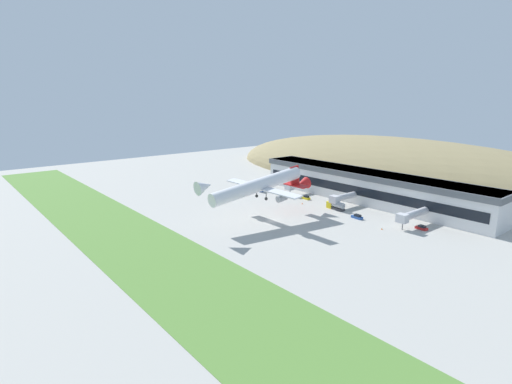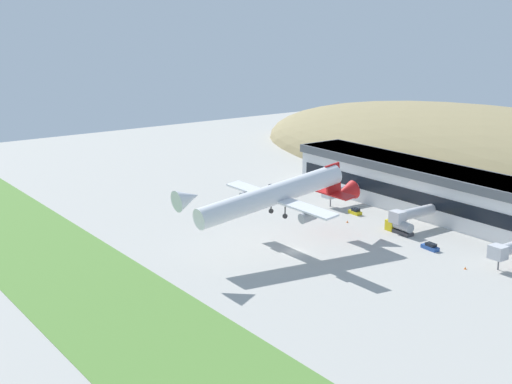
# 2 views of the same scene
# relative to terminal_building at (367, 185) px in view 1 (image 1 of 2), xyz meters

# --- Properties ---
(ground_plane) EXTENTS (354.71, 354.71, 0.00)m
(ground_plane) POSITION_rel_terminal_building_xyz_m (-4.44, -49.20, -7.26)
(ground_plane) COLOR #ADAAA3
(grass_strip_foreground) EXTENTS (319.24, 28.70, 0.08)m
(grass_strip_foreground) POSITION_rel_terminal_building_xyz_m (-4.44, -95.55, -7.22)
(grass_strip_foreground) COLOR #568438
(grass_strip_foreground) RESTS_ON ground_plane
(hill_backdrop) EXTENTS (236.18, 86.74, 43.59)m
(hill_backdrop) POSITION_rel_terminal_building_xyz_m (-20.65, 54.79, -7.26)
(hill_backdrop) COLOR #8E7F56
(hill_backdrop) RESTS_ON ground_plane
(terminal_building) EXTENTS (106.48, 15.78, 12.80)m
(terminal_building) POSITION_rel_terminal_building_xyz_m (0.00, 0.00, 0.00)
(terminal_building) COLOR silver
(terminal_building) RESTS_ON ground_plane
(jetway_0) EXTENTS (3.38, 11.68, 5.43)m
(jetway_0) POSITION_rel_terminal_building_xyz_m (-28.44, -13.88, -3.27)
(jetway_0) COLOR silver
(jetway_0) RESTS_ON ground_plane
(jetway_1) EXTENTS (3.38, 14.03, 5.43)m
(jetway_1) POSITION_rel_terminal_building_xyz_m (-0.83, -15.14, -3.27)
(jetway_1) COLOR silver
(jetway_1) RESTS_ON ground_plane
(jetway_2) EXTENTS (3.38, 16.37, 5.43)m
(jetway_2) POSITION_rel_terminal_building_xyz_m (29.61, -16.37, -3.27)
(jetway_2) COLOR silver
(jetway_2) RESTS_ON ground_plane
(cargo_airplane) EXTENTS (37.04, 49.98, 10.70)m
(cargo_airplane) POSITION_rel_terminal_building_xyz_m (-9.01, -51.27, 5.19)
(cargo_airplane) COLOR silver
(service_car_0) EXTENTS (4.49, 2.06, 1.57)m
(service_car_0) POSITION_rel_terminal_building_xyz_m (12.53, -23.11, -6.61)
(service_car_0) COLOR #264C99
(service_car_0) RESTS_ON ground_plane
(service_car_1) EXTENTS (3.81, 1.98, 1.61)m
(service_car_1) POSITION_rel_terminal_building_xyz_m (-18.78, -16.78, -6.59)
(service_car_1) COLOR gold
(service_car_1) RESTS_ON ground_plane
(service_car_2) EXTENTS (4.45, 1.84, 1.67)m
(service_car_2) POSITION_rel_terminal_building_xyz_m (-52.26, -18.97, -6.57)
(service_car_2) COLOR #264C99
(service_car_2) RESTS_ON ground_plane
(service_car_3) EXTENTS (4.05, 2.11, 1.45)m
(service_car_3) POSITION_rel_terminal_building_xyz_m (33.67, -16.70, -6.66)
(service_car_3) COLOR #B21E1E
(service_car_3) RESTS_ON ground_plane
(fuel_truck) EXTENTS (8.05, 2.81, 3.23)m
(fuel_truck) POSITION_rel_terminal_building_xyz_m (-0.25, -19.56, -5.73)
(fuel_truck) COLOR gold
(fuel_truck) RESTS_ON ground_plane
(box_truck) EXTENTS (6.95, 2.62, 3.04)m
(box_truck) POSITION_rel_terminal_building_xyz_m (-44.47, -22.90, -5.79)
(box_truck) COLOR #264C99
(box_truck) RESTS_ON ground_plane
(traffic_cone_0) EXTENTS (0.52, 0.52, 0.58)m
(traffic_cone_0) POSITION_rel_terminal_building_xyz_m (-14.25, -23.81, -6.98)
(traffic_cone_0) COLOR orange
(traffic_cone_0) RESTS_ON ground_plane
(traffic_cone_1) EXTENTS (0.52, 0.52, 0.58)m
(traffic_cone_1) POSITION_rel_terminal_building_xyz_m (25.33, -26.95, -6.98)
(traffic_cone_1) COLOR orange
(traffic_cone_1) RESTS_ON ground_plane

